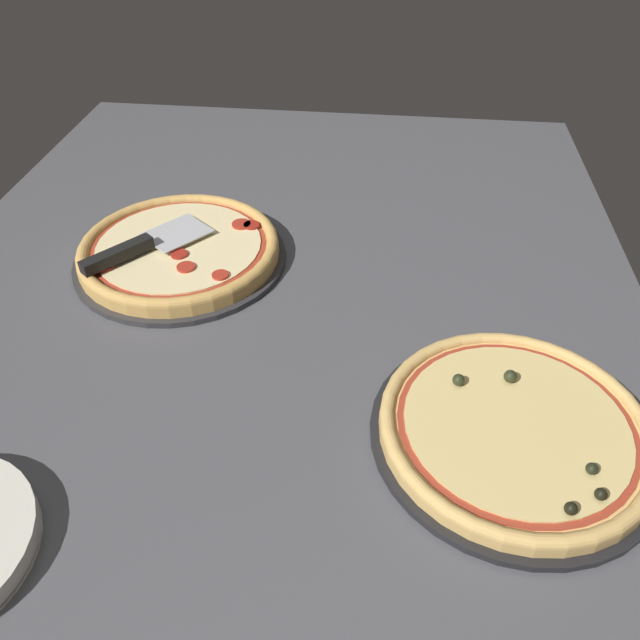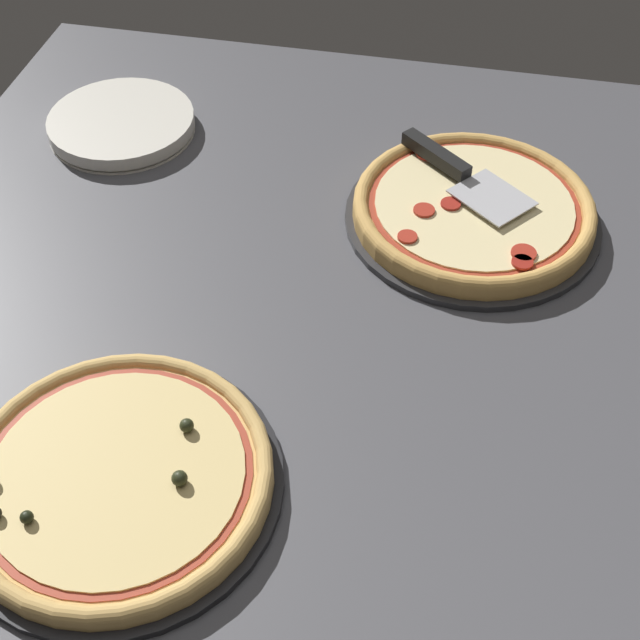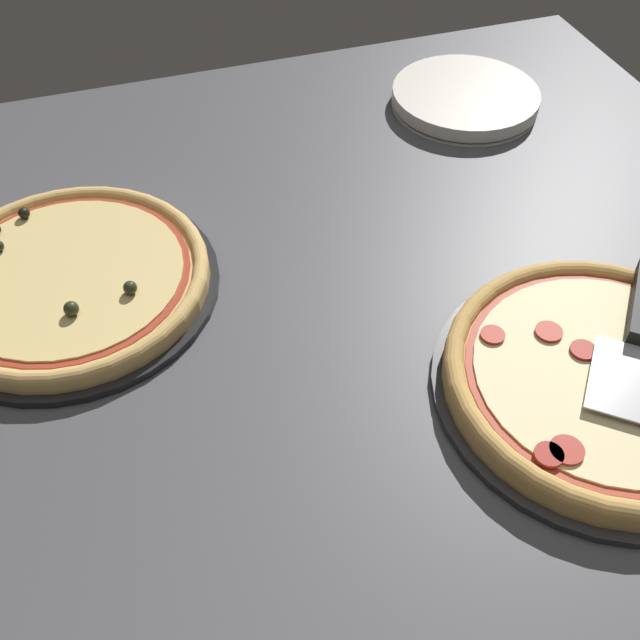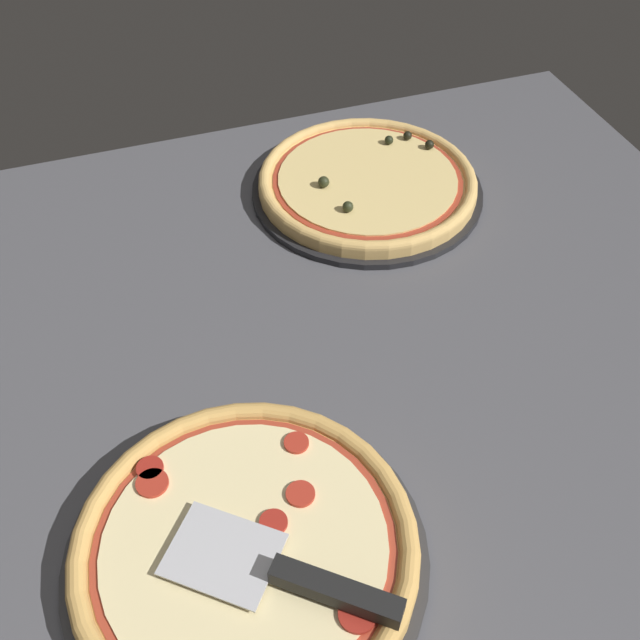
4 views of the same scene
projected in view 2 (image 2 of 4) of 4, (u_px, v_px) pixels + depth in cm
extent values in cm
cube|color=#4C4C51|center=(414.00, 311.00, 118.26)|extent=(150.54, 120.17, 3.60)
cylinder|color=#2D2D30|center=(472.00, 219.00, 127.72)|extent=(36.53, 36.53, 1.00)
cylinder|color=tan|center=(473.00, 211.00, 126.62)|extent=(34.34, 34.34, 2.02)
torus|color=tan|center=(474.00, 205.00, 125.89)|extent=(34.34, 34.34, 2.10)
cylinder|color=#A33823|center=(474.00, 205.00, 125.84)|extent=(29.85, 29.85, 0.15)
cylinder|color=beige|center=(474.00, 204.00, 125.75)|extent=(28.16, 28.16, 0.40)
cylinder|color=maroon|center=(451.00, 204.00, 125.19)|extent=(2.86, 2.86, 0.40)
cylinder|color=#AD2D1E|center=(524.00, 253.00, 118.08)|extent=(3.40, 3.40, 0.40)
cylinder|color=maroon|center=(428.00, 153.00, 133.44)|extent=(3.57, 3.57, 0.40)
cylinder|color=maroon|center=(522.00, 262.00, 116.83)|extent=(2.87, 2.87, 0.40)
cylinder|color=#AD2D1E|center=(424.00, 210.00, 124.22)|extent=(3.02, 3.02, 0.40)
cylinder|color=#AD2D1E|center=(407.00, 237.00, 120.32)|extent=(2.72, 2.72, 0.40)
cylinder|color=black|center=(120.00, 485.00, 96.80)|extent=(35.92, 35.92, 1.00)
cylinder|color=#DBAD60|center=(118.00, 478.00, 95.86)|extent=(33.77, 33.77, 1.60)
torus|color=#DBAD60|center=(116.00, 474.00, 95.28)|extent=(33.77, 33.77, 1.85)
cylinder|color=#A33823|center=(116.00, 473.00, 95.22)|extent=(29.35, 29.35, 0.15)
cylinder|color=#E5C67A|center=(116.00, 473.00, 95.13)|extent=(27.69, 27.69, 0.40)
sphere|color=#282D19|center=(187.00, 425.00, 98.21)|extent=(1.62, 1.62, 1.62)
sphere|color=#282D19|center=(180.00, 478.00, 93.39)|extent=(1.73, 1.73, 1.73)
sphere|color=black|center=(27.00, 517.00, 90.34)|extent=(1.42, 1.42, 1.42)
cube|color=#B7B7BC|center=(492.00, 197.00, 125.30)|extent=(13.09, 12.79, 0.24)
cube|color=black|center=(436.00, 155.00, 130.80)|extent=(11.11, 9.67, 2.00)
cylinder|color=silver|center=(123.00, 130.00, 143.41)|extent=(23.32, 23.32, 0.70)
cylinder|color=silver|center=(122.00, 126.00, 142.91)|extent=(23.32, 23.32, 0.70)
cylinder|color=silver|center=(121.00, 122.00, 142.40)|extent=(23.32, 23.32, 0.70)
cylinder|color=silver|center=(121.00, 118.00, 141.89)|extent=(23.32, 23.32, 0.70)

